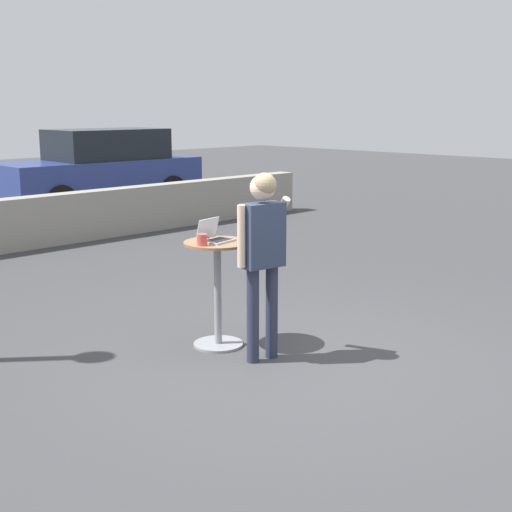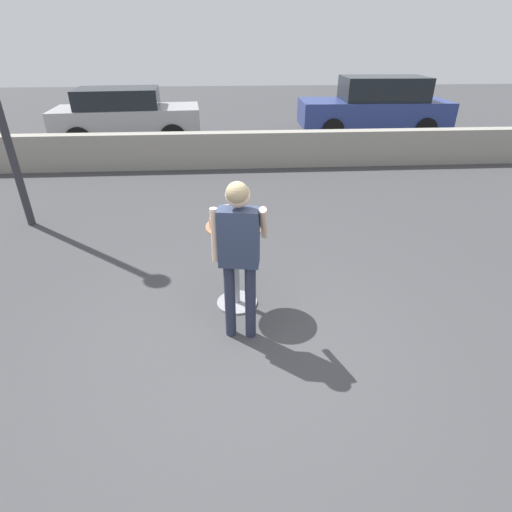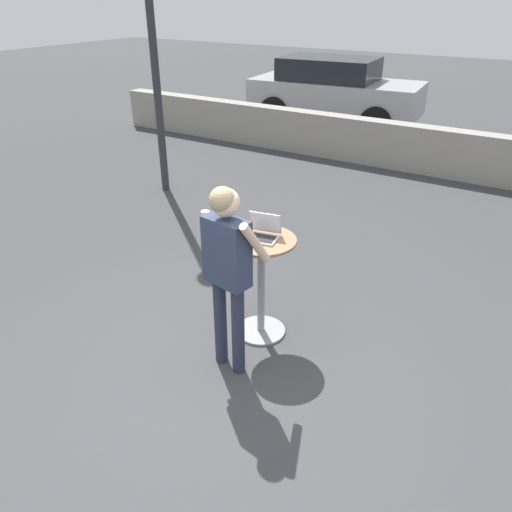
# 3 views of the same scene
# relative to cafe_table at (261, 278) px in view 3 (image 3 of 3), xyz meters

# --- Properties ---
(ground_plane) EXTENTS (50.00, 50.00, 0.00)m
(ground_plane) POSITION_rel_cafe_table_xyz_m (0.07, -0.88, -0.61)
(ground_plane) COLOR #3D3D3F
(pavement_kerb) EXTENTS (14.13, 0.35, 0.82)m
(pavement_kerb) POSITION_rel_cafe_table_xyz_m (0.07, 5.67, -0.20)
(pavement_kerb) COLOR gray
(pavement_kerb) RESTS_ON ground_plane
(cafe_table) EXTENTS (0.63, 0.63, 1.01)m
(cafe_table) POSITION_rel_cafe_table_xyz_m (0.00, 0.00, 0.00)
(cafe_table) COLOR gray
(cafe_table) RESTS_ON ground_plane
(laptop) EXTENTS (0.33, 0.30, 0.21)m
(laptop) POSITION_rel_cafe_table_xyz_m (-0.01, 0.03, 0.45)
(laptop) COLOR #B7BABF
(laptop) RESTS_ON cafe_table
(coffee_mug) EXTENTS (0.13, 0.09, 0.11)m
(coffee_mug) POSITION_rel_cafe_table_xyz_m (-0.22, -0.05, 0.46)
(coffee_mug) COLOR #C14C42
(coffee_mug) RESTS_ON cafe_table
(standing_person) EXTENTS (0.55, 0.34, 1.69)m
(standing_person) POSITION_rel_cafe_table_xyz_m (0.02, -0.57, 0.46)
(standing_person) COLOR #282D42
(standing_person) RESTS_ON ground_plane
(parked_car_near_street) EXTENTS (4.11, 2.08, 1.55)m
(parked_car_near_street) POSITION_rel_cafe_table_xyz_m (-2.89, 8.14, 0.20)
(parked_car_near_street) COLOR #9E9EA3
(parked_car_near_street) RESTS_ON ground_plane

